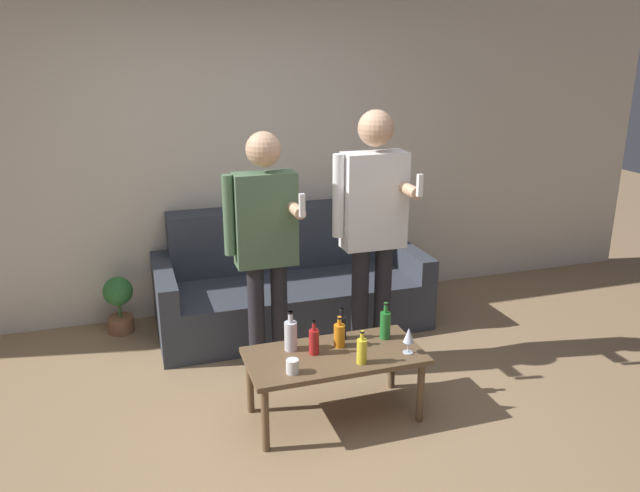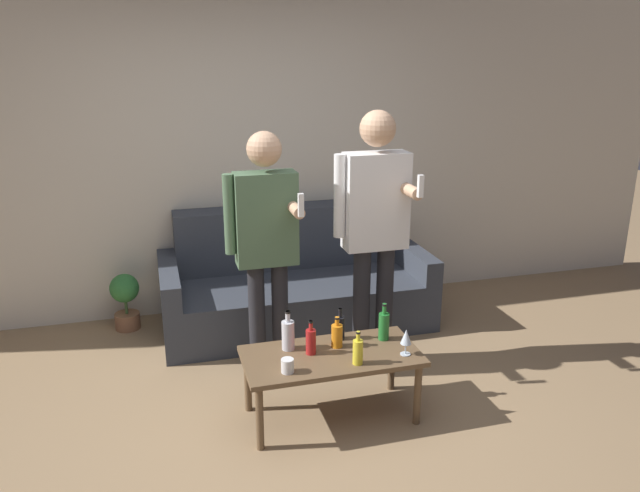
% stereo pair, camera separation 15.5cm
% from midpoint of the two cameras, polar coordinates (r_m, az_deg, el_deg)
% --- Properties ---
extents(ground_plane, '(16.00, 16.00, 0.00)m').
position_cam_midpoint_polar(ground_plane, '(3.68, -3.02, -18.13)').
color(ground_plane, '#997A56').
extents(wall_back, '(8.00, 0.06, 2.70)m').
position_cam_midpoint_polar(wall_back, '(5.16, -9.53, 8.54)').
color(wall_back, beige).
rests_on(wall_back, ground_plane).
extents(couch, '(2.11, 0.94, 0.90)m').
position_cam_midpoint_polar(couch, '(5.08, -3.74, -3.53)').
color(couch, '#383D47').
rests_on(couch, ground_plane).
extents(coffee_table, '(1.05, 0.51, 0.42)m').
position_cam_midpoint_polar(coffee_table, '(3.76, 0.12, -10.48)').
color(coffee_table, brown).
rests_on(coffee_table, ground_plane).
extents(bottle_orange, '(0.06, 0.06, 0.20)m').
position_cam_midpoint_polar(bottle_orange, '(3.88, 0.84, -7.39)').
color(bottle_orange, black).
rests_on(bottle_orange, coffee_table).
extents(bottle_green, '(0.08, 0.08, 0.25)m').
position_cam_midpoint_polar(bottle_green, '(3.75, -3.89, -8.11)').
color(bottle_green, silver).
rests_on(bottle_green, coffee_table).
extents(bottle_dark, '(0.07, 0.07, 0.19)m').
position_cam_midpoint_polar(bottle_dark, '(3.79, 0.60, -8.12)').
color(bottle_dark, orange).
rests_on(bottle_dark, coffee_table).
extents(bottle_yellow, '(0.06, 0.06, 0.20)m').
position_cam_midpoint_polar(bottle_yellow, '(3.60, 2.60, -9.52)').
color(bottle_yellow, yellow).
rests_on(bottle_yellow, coffee_table).
extents(bottle_red, '(0.06, 0.06, 0.21)m').
position_cam_midpoint_polar(bottle_red, '(3.70, -1.77, -8.68)').
color(bottle_red, '#B21E1E').
rests_on(bottle_red, coffee_table).
extents(bottle_clear, '(0.07, 0.07, 0.24)m').
position_cam_midpoint_polar(bottle_clear, '(3.90, 4.84, -7.15)').
color(bottle_clear, '#23752D').
rests_on(bottle_clear, coffee_table).
extents(wine_glass_near, '(0.07, 0.07, 0.16)m').
position_cam_midpoint_polar(wine_glass_near, '(3.72, 6.93, -8.17)').
color(wine_glass_near, silver).
rests_on(wine_glass_near, coffee_table).
extents(cup_on_table, '(0.07, 0.07, 0.08)m').
position_cam_midpoint_polar(cup_on_table, '(3.52, -3.82, -10.93)').
color(cup_on_table, white).
rests_on(cup_on_table, coffee_table).
extents(person_standing_left, '(0.47, 0.42, 1.66)m').
position_cam_midpoint_polar(person_standing_left, '(4.01, -6.14, 0.82)').
color(person_standing_left, '#232328').
rests_on(person_standing_left, ground_plane).
extents(person_standing_right, '(0.50, 0.45, 1.78)m').
position_cam_midpoint_polar(person_standing_right, '(4.18, 3.80, 2.48)').
color(person_standing_right, '#232328').
rests_on(person_standing_right, ground_plane).
extents(potted_plant, '(0.23, 0.23, 0.46)m').
position_cam_midpoint_polar(potted_plant, '(5.15, -18.74, -4.80)').
color(potted_plant, '#936042').
rests_on(potted_plant, ground_plane).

